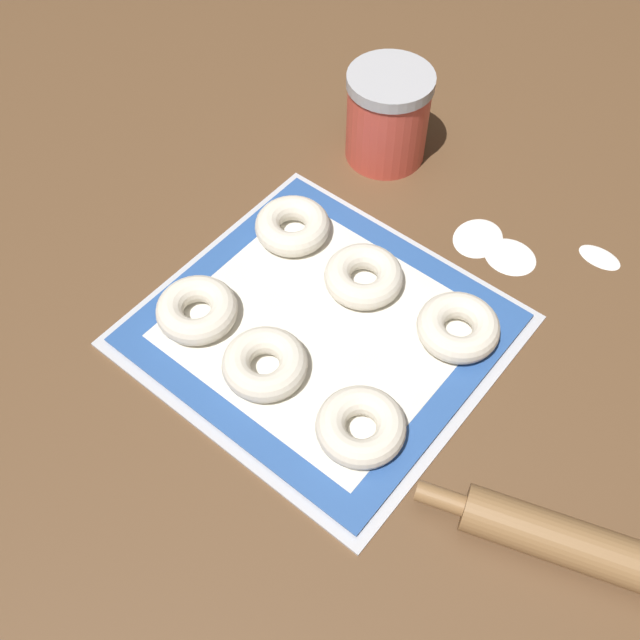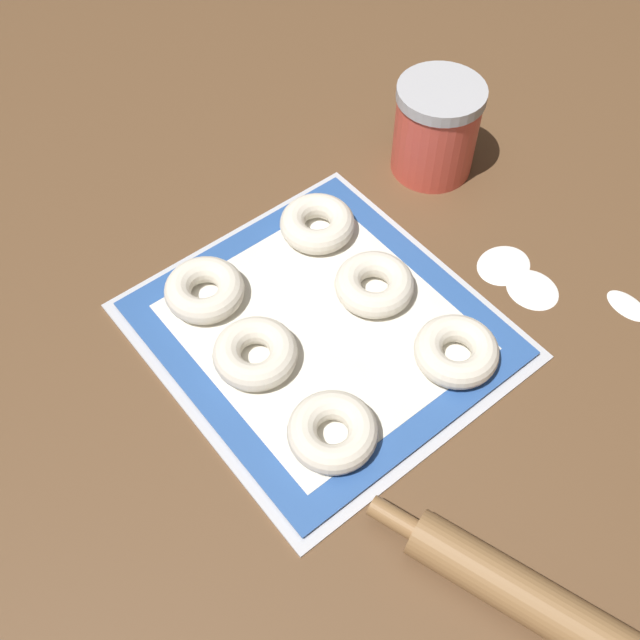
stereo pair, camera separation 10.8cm
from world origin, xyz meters
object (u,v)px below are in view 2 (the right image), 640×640
Objects in this scene: bagel_front_left at (205,290)px; flour_canister at (436,129)px; bagel_back_center at (374,284)px; bagel_front_center at (257,355)px; bagel_front_right at (333,432)px; rolling_pin at (571,624)px; baking_tray at (320,331)px; bagel_back_left at (317,224)px; bagel_back_right at (456,351)px.

flour_canister reaches higher than bagel_front_left.
bagel_front_left is 1.00× the size of bagel_back_center.
bagel_front_center is 0.13m from bagel_front_right.
flour_canister is 0.33× the size of rolling_pin.
bagel_front_left is at bearing -174.93° from rolling_pin.
bagel_front_center is 0.73× the size of flour_canister.
rolling_pin reaches higher than baking_tray.
bagel_back_left and bagel_back_center have the same top height.
bagel_back_center is at bearing 126.40° from bagel_front_right.
baking_tray is at bearing -89.83° from bagel_back_center.
rolling_pin is at bearing -32.32° from flour_canister.
bagel_back_right is at bearing -39.20° from flour_canister.
bagel_front_right is 1.00× the size of bagel_back_left.
rolling_pin is at bearing -16.21° from bagel_back_center.
bagel_front_right is at bearing -57.04° from flour_canister.
baking_tray is 0.16m from bagel_back_right.
bagel_front_center is at bearing -2.86° from bagel_front_left.
flour_canister is (-0.13, 0.31, 0.06)m from baking_tray.
bagel_front_right and bagel_back_center have the same top height.
bagel_back_center and bagel_back_right have the same top height.
bagel_front_center is at bearing -127.51° from bagel_back_right.
rolling_pin is (0.42, 0.05, -0.00)m from bagel_front_center.
bagel_front_center is at bearing -57.38° from bagel_back_left.
rolling_pin reaches higher than bagel_back_right.
bagel_front_right is at bearing -170.57° from rolling_pin.
flour_canister is (-0.13, 0.22, 0.04)m from bagel_back_center.
bagel_front_center is (-0.01, -0.09, 0.02)m from baking_tray.
bagel_back_right is at bearing -0.04° from bagel_back_left.
bagel_back_center is (-0.12, 0.17, 0.00)m from bagel_front_right.
flour_canister is at bearing 90.92° from bagel_front_left.
baking_tray is 0.15m from bagel_front_right.
bagel_back_right is at bearing 3.76° from bagel_back_center.
bagel_front_right is at bearing -0.08° from bagel_front_left.
bagel_front_right is 0.73× the size of flour_canister.
baking_tray is 0.41m from rolling_pin.
bagel_back_right is 0.31m from rolling_pin.
bagel_front_center is 0.17m from bagel_back_center.
rolling_pin is (0.29, 0.05, -0.00)m from bagel_front_right.
rolling_pin is (0.28, -0.13, -0.00)m from bagel_back_right.
baking_tray is at bearing 146.41° from bagel_front_right.
flour_canister is at bearing 140.80° from bagel_back_right.
bagel_front_right is 0.21m from bagel_back_center.
bagel_back_left is at bearing 142.51° from baking_tray.
bagel_back_left is 0.73× the size of flour_canister.
bagel_back_left is (-0.25, 0.18, 0.00)m from bagel_front_right.
bagel_back_center is at bearing 87.80° from bagel_front_center.
bagel_front_center is 1.00× the size of bagel_back_center.
bagel_front_left is at bearing -89.08° from flour_canister.
baking_tray is 4.10× the size of bagel_back_right.
bagel_back_left is (0.00, 0.18, 0.00)m from bagel_front_left.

